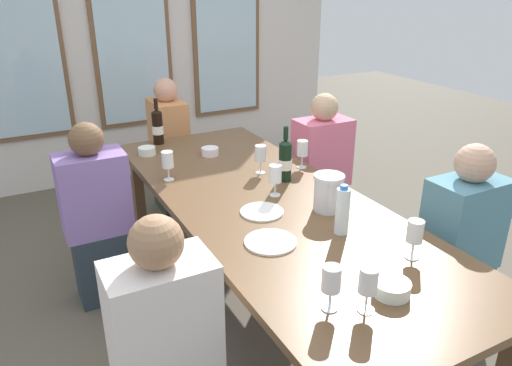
% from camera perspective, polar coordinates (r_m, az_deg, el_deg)
% --- Properties ---
extents(ground_plane, '(12.00, 12.00, 0.00)m').
position_cam_1_polar(ground_plane, '(2.97, 1.29, -15.12)').
color(ground_plane, brown).
extents(back_wall_with_windows, '(4.18, 0.10, 2.90)m').
position_cam_1_polar(back_wall_with_windows, '(4.79, -14.60, 17.66)').
color(back_wall_with_windows, silver).
rests_on(back_wall_with_windows, ground).
extents(dining_table, '(0.98, 2.61, 0.74)m').
position_cam_1_polar(dining_table, '(2.61, 1.42, -3.34)').
color(dining_table, brown).
rests_on(dining_table, ground).
extents(white_plate_0, '(0.24, 0.24, 0.01)m').
position_cam_1_polar(white_plate_0, '(2.18, 1.70, -6.88)').
color(white_plate_0, white).
rests_on(white_plate_0, dining_table).
extents(white_plate_1, '(0.22, 0.22, 0.01)m').
position_cam_1_polar(white_plate_1, '(2.45, 0.69, -3.38)').
color(white_plate_1, white).
rests_on(white_plate_1, dining_table).
extents(metal_pitcher, '(0.16, 0.16, 0.19)m').
position_cam_1_polar(metal_pitcher, '(2.47, 8.45, -1.09)').
color(metal_pitcher, silver).
rests_on(metal_pitcher, dining_table).
extents(wine_bottle_0, '(0.08, 0.08, 0.32)m').
position_cam_1_polar(wine_bottle_0, '(3.51, -11.43, 6.49)').
color(wine_bottle_0, black).
rests_on(wine_bottle_0, dining_table).
extents(wine_bottle_1, '(0.08, 0.08, 0.32)m').
position_cam_1_polar(wine_bottle_1, '(2.80, 3.43, 2.68)').
color(wine_bottle_1, black).
rests_on(wine_bottle_1, dining_table).
extents(tasting_bowl_0, '(0.14, 0.14, 0.05)m').
position_cam_1_polar(tasting_bowl_0, '(1.92, 15.60, -11.75)').
color(tasting_bowl_0, white).
rests_on(tasting_bowl_0, dining_table).
extents(tasting_bowl_1, '(0.11, 0.11, 0.05)m').
position_cam_1_polar(tasting_bowl_1, '(3.33, -12.63, 3.67)').
color(tasting_bowl_1, white).
rests_on(tasting_bowl_1, dining_table).
extents(tasting_bowl_2, '(0.11, 0.11, 0.05)m').
position_cam_1_polar(tasting_bowl_2, '(3.25, -5.40, 3.69)').
color(tasting_bowl_2, white).
rests_on(tasting_bowl_2, dining_table).
extents(water_bottle, '(0.06, 0.06, 0.24)m').
position_cam_1_polar(water_bottle, '(2.25, 10.06, -3.21)').
color(water_bottle, white).
rests_on(water_bottle, dining_table).
extents(wine_glass_0, '(0.07, 0.07, 0.17)m').
position_cam_1_polar(wine_glass_0, '(3.01, 5.44, 3.91)').
color(wine_glass_0, white).
rests_on(wine_glass_0, dining_table).
extents(wine_glass_1, '(0.07, 0.07, 0.17)m').
position_cam_1_polar(wine_glass_1, '(1.74, 8.81, -11.13)').
color(wine_glass_1, white).
rests_on(wine_glass_1, dining_table).
extents(wine_glass_2, '(0.07, 0.07, 0.17)m').
position_cam_1_polar(wine_glass_2, '(2.60, 2.26, 0.90)').
color(wine_glass_2, white).
rests_on(wine_glass_2, dining_table).
extents(wine_glass_3, '(0.07, 0.07, 0.17)m').
position_cam_1_polar(wine_glass_3, '(2.12, 18.08, -5.59)').
color(wine_glass_3, white).
rests_on(wine_glass_3, dining_table).
extents(wine_glass_4, '(0.07, 0.07, 0.17)m').
position_cam_1_polar(wine_glass_4, '(2.90, 0.53, 3.33)').
color(wine_glass_4, white).
rests_on(wine_glass_4, dining_table).
extents(wine_glass_5, '(0.07, 0.07, 0.17)m').
position_cam_1_polar(wine_glass_5, '(1.76, 12.99, -11.28)').
color(wine_glass_5, white).
rests_on(wine_glass_5, dining_table).
extents(wine_glass_6, '(0.07, 0.07, 0.17)m').
position_cam_1_polar(wine_glass_6, '(2.85, -10.30, 2.55)').
color(wine_glass_6, white).
rests_on(wine_glass_6, dining_table).
extents(seated_person_0, '(0.38, 0.24, 1.11)m').
position_cam_1_polar(seated_person_0, '(1.96, -10.42, -19.34)').
color(seated_person_0, '#362D39').
rests_on(seated_person_0, ground).
extents(seated_person_1, '(0.38, 0.24, 1.11)m').
position_cam_1_polar(seated_person_1, '(2.74, 22.57, -7.49)').
color(seated_person_1, '#272C2C').
rests_on(seated_person_1, ground).
extents(seated_person_2, '(0.38, 0.24, 1.11)m').
position_cam_1_polar(seated_person_2, '(3.00, -18.04, -4.06)').
color(seated_person_2, '#27333D').
rests_on(seated_person_2, ground).
extents(seated_person_3, '(0.38, 0.24, 1.11)m').
position_cam_1_polar(seated_person_3, '(3.54, 7.58, 1.05)').
color(seated_person_3, '#382434').
rests_on(seated_person_3, ground).
extents(seated_person_4, '(0.24, 0.38, 1.11)m').
position_cam_1_polar(seated_person_4, '(4.08, -10.04, 3.91)').
color(seated_person_4, '#2B382B').
rests_on(seated_person_4, ground).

